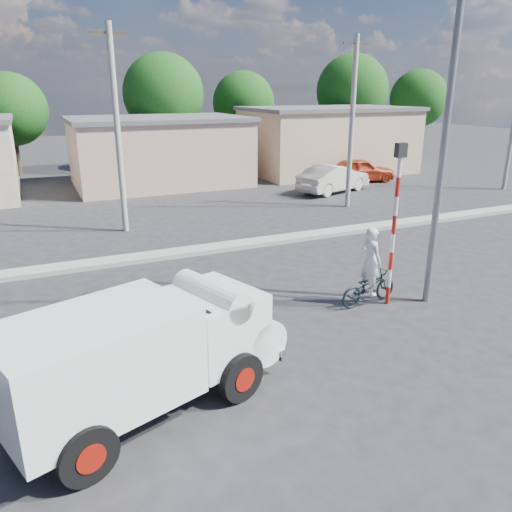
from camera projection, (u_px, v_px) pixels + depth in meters
name	position (u px, v px, depth m)	size (l,w,h in m)	color
ground_plane	(315.00, 352.00, 11.25)	(120.00, 120.00, 0.00)	#272729
median	(202.00, 250.00, 18.13)	(40.00, 0.80, 0.16)	#99968E
truck	(149.00, 350.00, 8.93)	(5.55, 3.48, 2.16)	black
bicycle	(369.00, 287.00, 13.64)	(0.65, 1.86, 0.98)	black
cyclist	(370.00, 271.00, 13.50)	(0.69, 0.45, 1.88)	white
car_cream	(333.00, 178.00, 28.38)	(1.64, 4.71, 1.55)	beige
car_red	(360.00, 170.00, 31.51)	(1.76, 4.37, 1.49)	#A72E14
traffic_pole	(395.00, 212.00, 12.96)	(0.28, 0.18, 4.36)	red
streetlight	(442.00, 118.00, 12.32)	(2.34, 0.22, 9.00)	slate
building_row	(144.00, 150.00, 29.99)	(37.80, 7.30, 4.44)	#C5B195
tree_row	(207.00, 98.00, 37.21)	(51.24, 7.43, 8.42)	#38281E
utility_poles	(241.00, 127.00, 21.58)	(35.40, 0.24, 8.00)	#99968E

